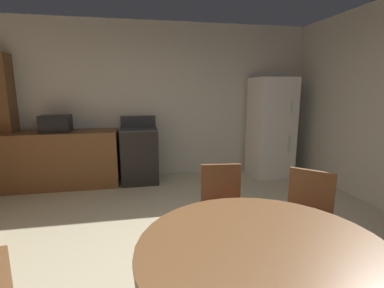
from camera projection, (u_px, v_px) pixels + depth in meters
name	position (u px, v px, depth m)	size (l,w,h in m)	color
ground_plane	(184.00, 283.00, 2.30)	(14.00, 14.00, 0.00)	beige
wall_back	(155.00, 101.00, 5.04)	(5.91, 0.12, 2.70)	beige
kitchen_counter	(54.00, 160.00, 4.51)	(2.01, 0.60, 0.90)	brown
pantry_column	(0.00, 122.00, 4.42)	(0.44, 0.36, 2.10)	brown
oven_range	(140.00, 155.00, 4.77)	(0.60, 0.60, 1.10)	black
refrigerator	(271.00, 127.00, 5.08)	(0.68, 0.68, 1.76)	white
microwave	(56.00, 123.00, 4.41)	(0.44, 0.32, 0.26)	black
dining_table	(262.00, 272.00, 1.49)	(1.34, 1.34, 0.76)	brown
chair_north	(223.00, 206.00, 2.60)	(0.44, 0.44, 0.87)	brown
chair_northeast	(307.00, 215.00, 2.43)	(0.57, 0.57, 0.87)	brown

